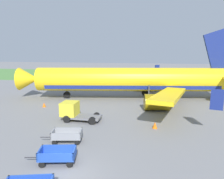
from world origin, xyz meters
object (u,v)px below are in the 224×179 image
Objects in this scene: baggage_cart_third_in_row at (67,135)px; traffic_cone_mid_apron at (155,125)px; service_truck_beside_carts at (74,111)px; traffic_cone_near_plane at (44,105)px; airplane at (138,80)px; baggage_cart_second_in_row at (57,155)px.

baggage_cart_third_in_row reaches higher than traffic_cone_mid_apron.
traffic_cone_near_plane is (-6.03, 4.67, -0.78)m from service_truck_beside_carts.
baggage_cart_third_in_row is 8.86m from traffic_cone_mid_apron.
airplane is at bearing 30.24° from traffic_cone_near_plane.
service_truck_beside_carts reaches higher than traffic_cone_mid_apron.
service_truck_beside_carts is (-1.97, 8.94, 0.50)m from baggage_cart_second_in_row.
baggage_cart_third_in_row is at bearing 100.63° from baggage_cart_second_in_row.
airplane is at bearing 61.58° from service_truck_beside_carts.
airplane is 14.73m from traffic_cone_near_plane.
service_truck_beside_carts is 6.70× the size of traffic_cone_mid_apron.
airplane is 13.42m from traffic_cone_mid_apron.
traffic_cone_near_plane is at bearing 125.80° from baggage_cart_third_in_row.
airplane reaches higher than traffic_cone_near_plane.
service_truck_beside_carts is (-6.47, -11.96, -1.95)m from airplane.
service_truck_beside_carts is at bearing 103.56° from baggage_cart_third_in_row.
baggage_cart_second_in_row and baggage_cart_third_in_row have the same top height.
baggage_cart_second_in_row is (-4.50, -20.90, -2.45)m from airplane.
airplane is 13.74m from service_truck_beside_carts.
baggage_cart_third_in_row is 5.71× the size of traffic_cone_near_plane.
baggage_cart_second_in_row reaches higher than traffic_cone_mid_apron.
traffic_cone_mid_apron is at bearing -79.32° from airplane.
service_truck_beside_carts is 6.99× the size of traffic_cone_near_plane.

